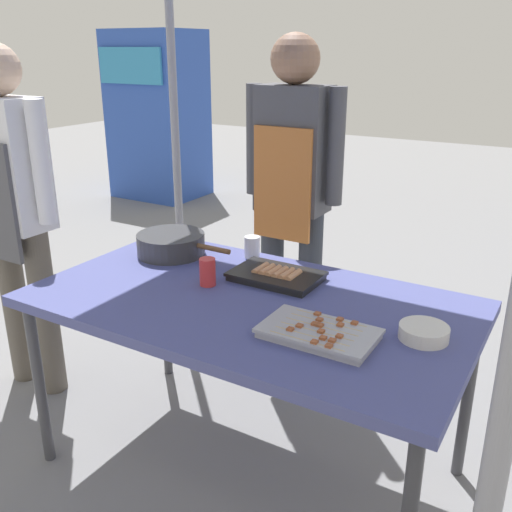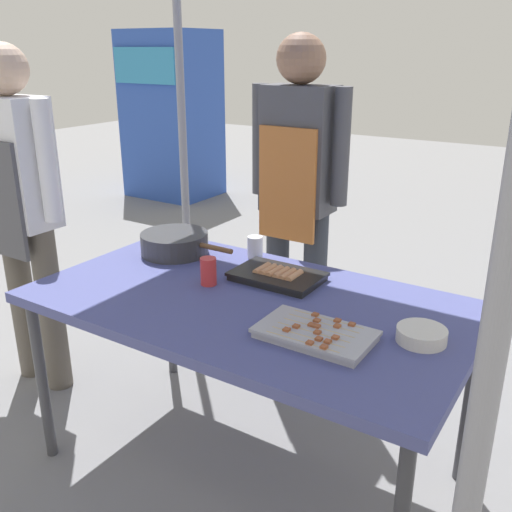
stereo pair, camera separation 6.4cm
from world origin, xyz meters
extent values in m
plane|color=slate|center=(0.00, 0.00, 0.00)|extent=(18.00, 18.00, 0.00)
cube|color=#4C518C|center=(0.00, 0.00, 0.73)|extent=(1.60, 0.90, 0.04)
cylinder|color=#3F3F44|center=(-0.74, -0.39, 0.35)|extent=(0.04, 0.04, 0.71)
cylinder|color=#3F3F44|center=(-0.74, 0.39, 0.35)|extent=(0.04, 0.04, 0.71)
cylinder|color=#3F3F44|center=(0.74, 0.39, 0.35)|extent=(0.04, 0.04, 0.71)
cylinder|color=gray|center=(0.95, -0.80, 1.16)|extent=(0.04, 0.04, 2.32)
cylinder|color=gray|center=(-0.95, 0.80, 1.16)|extent=(0.04, 0.04, 2.32)
cube|color=black|center=(0.00, 0.21, 0.76)|extent=(0.34, 0.22, 0.02)
cube|color=black|center=(0.00, 0.21, 0.78)|extent=(0.35, 0.23, 0.01)
cylinder|color=tan|center=(-0.07, 0.21, 0.78)|extent=(0.03, 0.10, 0.03)
cylinder|color=tan|center=(-0.04, 0.21, 0.78)|extent=(0.03, 0.10, 0.03)
cylinder|color=tan|center=(-0.01, 0.21, 0.78)|extent=(0.03, 0.10, 0.03)
cylinder|color=tan|center=(0.02, 0.21, 0.78)|extent=(0.03, 0.10, 0.03)
cylinder|color=tan|center=(0.05, 0.21, 0.78)|extent=(0.03, 0.10, 0.03)
cylinder|color=tan|center=(0.08, 0.21, 0.78)|extent=(0.03, 0.10, 0.03)
cube|color=#ADADB2|center=(0.35, -0.14, 0.76)|extent=(0.35, 0.20, 0.02)
cube|color=#ADADB2|center=(0.35, -0.14, 0.78)|extent=(0.36, 0.21, 0.01)
cylinder|color=tan|center=(0.35, -0.23, 0.78)|extent=(0.25, 0.01, 0.01)
cube|color=#9E512D|center=(0.42, -0.23, 0.78)|extent=(0.02, 0.02, 0.02)
cube|color=#9E512D|center=(0.37, -0.23, 0.78)|extent=(0.02, 0.02, 0.02)
cylinder|color=tan|center=(0.35, -0.20, 0.78)|extent=(0.25, 0.01, 0.01)
cube|color=#9E512D|center=(0.42, -0.20, 0.78)|extent=(0.02, 0.02, 0.02)
cube|color=#9E512D|center=(0.27, -0.20, 0.78)|extent=(0.02, 0.02, 0.02)
cube|color=#9E512D|center=(0.39, -0.20, 0.78)|extent=(0.02, 0.02, 0.02)
cylinder|color=tan|center=(0.35, -0.16, 0.78)|extent=(0.25, 0.01, 0.01)
cube|color=#9E512D|center=(0.42, -0.16, 0.78)|extent=(0.02, 0.02, 0.02)
cube|color=#9E512D|center=(0.29, -0.16, 0.78)|extent=(0.02, 0.02, 0.02)
cube|color=#9E512D|center=(0.36, -0.16, 0.78)|extent=(0.02, 0.02, 0.02)
cylinder|color=tan|center=(0.35, -0.13, 0.78)|extent=(0.25, 0.01, 0.01)
cube|color=#9E512D|center=(0.34, -0.13, 0.78)|extent=(0.02, 0.02, 0.02)
cube|color=#9E512D|center=(0.32, -0.13, 0.78)|extent=(0.02, 0.02, 0.02)
cylinder|color=tan|center=(0.35, -0.09, 0.78)|extent=(0.25, 0.01, 0.01)
cube|color=#9E512D|center=(0.32, -0.09, 0.78)|extent=(0.02, 0.02, 0.02)
cube|color=#9E512D|center=(0.40, -0.09, 0.78)|extent=(0.02, 0.02, 0.02)
cylinder|color=tan|center=(0.35, -0.05, 0.78)|extent=(0.25, 0.01, 0.01)
cube|color=#9E512D|center=(0.30, -0.05, 0.78)|extent=(0.02, 0.02, 0.02)
cube|color=#9E512D|center=(0.38, -0.05, 0.78)|extent=(0.02, 0.02, 0.02)
cube|color=#9E512D|center=(0.43, -0.05, 0.78)|extent=(0.02, 0.02, 0.02)
cylinder|color=#38383A|center=(-0.55, 0.23, 0.80)|extent=(0.30, 0.30, 0.09)
cylinder|color=brown|center=(-0.32, 0.23, 0.82)|extent=(0.16, 0.02, 0.02)
cylinder|color=#386B33|center=(-0.55, 0.23, 0.83)|extent=(0.27, 0.27, 0.01)
cylinder|color=silver|center=(0.63, 0.02, 0.77)|extent=(0.16, 0.16, 0.05)
cylinder|color=white|center=(-0.21, 0.38, 0.80)|extent=(0.07, 0.07, 0.10)
cylinder|color=red|center=(-0.20, 0.03, 0.80)|extent=(0.06, 0.06, 0.11)
cylinder|color=#333842|center=(-0.37, 0.84, 0.42)|extent=(0.12, 0.12, 0.85)
cylinder|color=#333842|center=(-0.15, 0.84, 0.42)|extent=(0.12, 0.12, 0.85)
cube|color=#4C4C51|center=(-0.26, 0.84, 1.15)|extent=(0.34, 0.20, 0.60)
cube|color=#CC7233|center=(-0.26, 0.73, 1.00)|extent=(0.30, 0.02, 0.54)
cylinder|color=#4C4C51|center=(-0.48, 0.84, 1.18)|extent=(0.08, 0.08, 0.54)
cylinder|color=#4C4C51|center=(-0.04, 0.84, 1.18)|extent=(0.08, 0.08, 0.54)
sphere|color=#9E7256|center=(-0.26, 0.84, 1.57)|extent=(0.23, 0.23, 0.23)
cylinder|color=#595147|center=(-1.36, -0.02, 0.41)|extent=(0.12, 0.12, 0.83)
cylinder|color=#595147|center=(-1.14, -0.02, 0.41)|extent=(0.12, 0.12, 0.83)
cube|color=white|center=(-1.25, -0.02, 1.12)|extent=(0.34, 0.20, 0.59)
cylinder|color=white|center=(-1.03, -0.02, 1.15)|extent=(0.08, 0.08, 0.53)
sphere|color=#D8B293|center=(-1.25, -0.02, 1.53)|extent=(0.22, 0.22, 0.22)
cube|color=#2D51B2|center=(-3.26, 3.40, 0.90)|extent=(0.91, 0.76, 1.79)
cube|color=#338CBF|center=(-3.26, 3.00, 1.44)|extent=(0.82, 0.03, 0.36)
camera|label=1|loc=(1.00, -1.63, 1.62)|focal=40.12mm
camera|label=2|loc=(1.06, -1.59, 1.62)|focal=40.12mm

